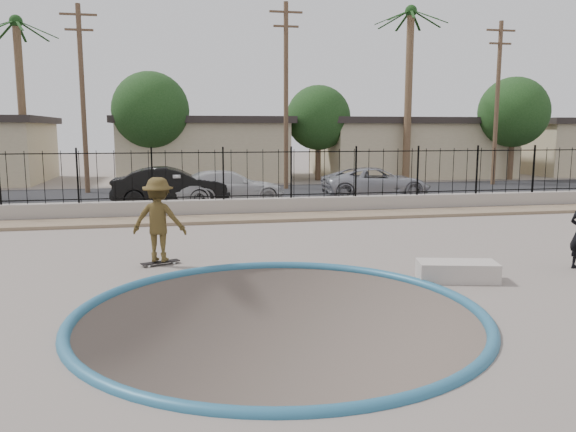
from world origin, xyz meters
The scene contains 23 objects.
ground centered at (0.00, 12.00, -1.10)m, with size 120.00×120.00×2.20m, color slate.
bowl_pit centered at (0.00, -1.00, 0.00)m, with size 6.84×6.84×1.80m, color #51463E, non-canonical shape.
coping_ring centered at (0.00, -1.00, 0.00)m, with size 7.04×7.04×0.20m, color #265E7E.
rock_strip centered at (0.00, 9.20, 0.06)m, with size 42.00×1.60×0.11m, color #8D775C.
retaining_wall centered at (0.00, 10.30, 0.30)m, with size 42.00×0.45×0.60m, color gray.
fence centered at (0.00, 10.30, 1.50)m, with size 40.00×0.04×1.80m.
street centered at (0.00, 17.00, 0.02)m, with size 90.00×8.00×0.04m, color black.
house_center centered at (0.00, 26.50, 1.97)m, with size 10.60×8.60×3.90m.
house_east centered at (14.00, 26.50, 1.97)m, with size 12.60×8.60×3.90m.
palm_mid centered at (-10.00, 24.00, 6.69)m, with size 2.30×2.30×9.30m.
palm_right centered at (12.00, 22.00, 7.33)m, with size 2.30×2.30×10.30m.
utility_pole_left centered at (-6.00, 19.00, 4.70)m, with size 1.70×0.24×9.00m.
utility_pole_mid centered at (4.00, 19.00, 4.96)m, with size 1.70×0.24×9.50m.
utility_pole_right centered at (16.00, 19.00, 4.70)m, with size 1.70×0.24×9.00m.
street_tree_left centered at (-3.00, 23.00, 4.19)m, with size 4.32×4.32×6.36m.
street_tree_mid centered at (7.00, 24.00, 3.84)m, with size 3.96×3.96×5.83m.
street_tree_right centered at (19.00, 22.00, 4.19)m, with size 4.32×4.32×6.36m.
skater centered at (-2.08, 3.00, 0.97)m, with size 1.25×0.72×1.93m, color brown.
skateboard centered at (-2.08, 3.00, 0.06)m, with size 0.91×0.52×0.08m.
concrete_ledge centered at (4.00, 0.41, 0.20)m, with size 1.60×0.70×0.40m, color #B1A69D.
car_b centered at (-1.90, 13.40, 0.81)m, with size 1.64×4.71×1.55m, color black.
car_c centered at (0.46, 13.56, 0.73)m, with size 1.93×4.76×1.38m, color silver.
car_d centered at (7.31, 14.38, 0.72)m, with size 2.28×4.93×1.37m, color #9A9BA2.
Camera 1 is at (-1.63, -10.00, 3.09)m, focal length 35.00 mm.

